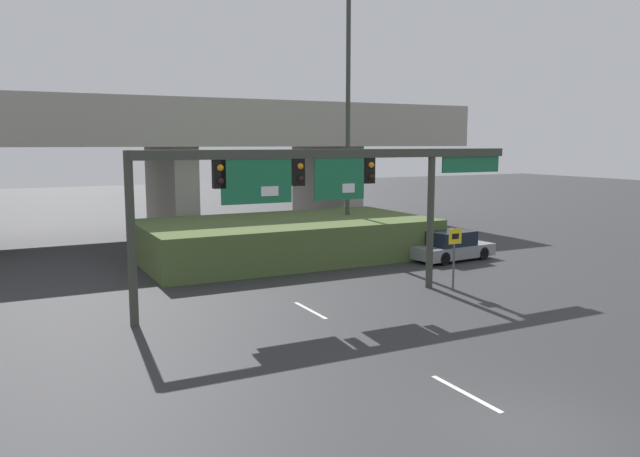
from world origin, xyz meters
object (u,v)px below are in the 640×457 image
(signal_gantry, at_px, (325,179))
(highway_light_pole_near, at_px, (348,109))
(speed_limit_sign, at_px, (454,250))
(parked_sedan_near_right, at_px, (452,247))

(signal_gantry, height_order, highway_light_pole_near, highway_light_pole_near)
(signal_gantry, height_order, speed_limit_sign, signal_gantry)
(signal_gantry, xyz_separation_m, highway_light_pole_near, (6.18, 9.16, 3.02))
(speed_limit_sign, height_order, highway_light_pole_near, highway_light_pole_near)
(highway_light_pole_near, height_order, parked_sedan_near_right, highway_light_pole_near)
(signal_gantry, bearing_deg, highway_light_pole_near, 56.01)
(speed_limit_sign, bearing_deg, parked_sedan_near_right, 51.71)
(signal_gantry, xyz_separation_m, speed_limit_sign, (5.23, -0.91, -2.85))
(speed_limit_sign, xyz_separation_m, highway_light_pole_near, (0.95, 10.08, 5.87))
(signal_gantry, distance_m, speed_limit_sign, 6.03)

